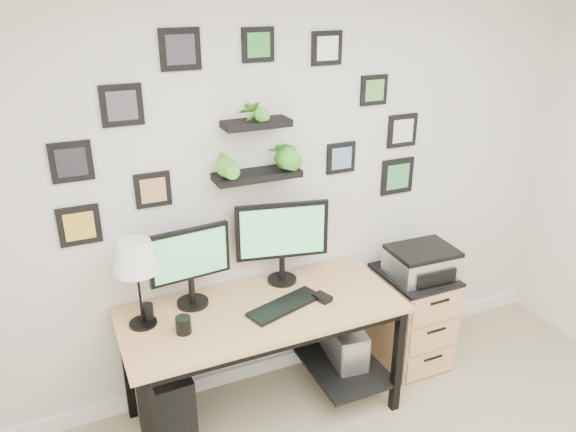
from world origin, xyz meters
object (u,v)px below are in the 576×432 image
desk (266,322)px  monitor_left (190,261)px  pc_tower_grey (342,352)px  printer (422,262)px  pc_tower_black (167,398)px  monitor_right (282,236)px  mug (183,325)px  file_cabinet (411,317)px  table_lamp (136,258)px

desk → monitor_left: (-0.39, 0.16, 0.40)m
pc_tower_grey → printer: bearing=-1.0°
pc_tower_grey → printer: size_ratio=1.06×
pc_tower_black → desk: bearing=-7.2°
monitor_left → monitor_right: size_ratio=0.86×
printer → pc_tower_black: bearing=179.5°
printer → monitor_right: bearing=169.9°
monitor_right → pc_tower_grey: 0.93m
mug → file_cabinet: 1.68m
monitor_right → mug: size_ratio=5.94×
file_cabinet → printer: bearing=-52.5°
monitor_right → mug: 0.80m
monitor_left → monitor_right: 0.58m
monitor_right → file_cabinet: 1.17m
file_cabinet → printer: size_ratio=1.56×
pc_tower_black → table_lamp: bearing=157.2°
monitor_right → table_lamp: 0.89m
table_lamp → desk: bearing=-6.5°
monitor_right → table_lamp: monitor_right is taller
mug → file_cabinet: mug is taller
table_lamp → monitor_right: bearing=7.8°
table_lamp → mug: table_lamp is taller
table_lamp → pc_tower_grey: bearing=-1.7°
file_cabinet → monitor_right: bearing=171.3°
monitor_left → file_cabinet: (1.49, -0.10, -0.69)m
desk → file_cabinet: bearing=3.0°
table_lamp → printer: size_ratio=1.16×
monitor_right → pc_tower_grey: (0.36, -0.16, -0.84)m
desk → monitor_right: 0.51m
monitor_left → mug: size_ratio=5.11×
desk → monitor_left: 0.58m
monitor_left → pc_tower_grey: 1.25m
monitor_left → printer: 1.53m
monitor_right → printer: bearing=-10.1°
desk → printer: size_ratio=3.73×
monitor_right → printer: 0.99m
mug → monitor_left: bearing=64.8°
monitor_left → file_cabinet: 1.64m
monitor_left → pc_tower_grey: monitor_left is taller
table_lamp → printer: bearing=-1.5°
monitor_right → desk: bearing=-133.9°
desk → mug: 0.54m
file_cabinet → pc_tower_black: bearing=-179.7°
pc_tower_grey → printer: (0.57, -0.01, 0.55)m
pc_tower_grey → table_lamp: bearing=178.3°
monitor_left → printer: monitor_left is taller
monitor_right → table_lamp: (-0.88, -0.12, 0.09)m
mug → pc_tower_grey: bearing=7.1°
mug → printer: printer is taller
table_lamp → mug: size_ratio=5.34×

